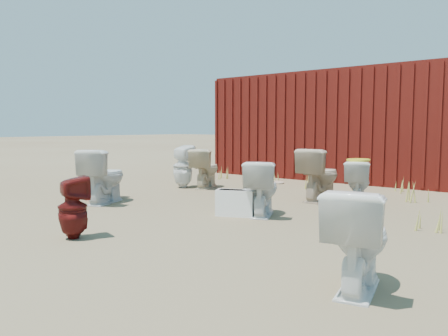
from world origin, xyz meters
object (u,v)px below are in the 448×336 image
Objects in this scene: toilet_front_c at (262,188)px; loose_tank at (235,203)px; toilet_front_e at (358,239)px; shipping_container at (348,126)px; toilet_back_a at (183,167)px; toilet_back_beige_left at (206,168)px; toilet_front_pink at (103,178)px; toilet_back_e at (253,191)px; toilet_back_yellowlid at (358,182)px; toilet_back_beige_right at (320,175)px; toilet_front_maroon at (73,208)px; toilet_front_a at (104,176)px.

toilet_front_c is 0.41m from loose_tank.
shipping_container is at bearing -78.46° from toilet_front_e.
toilet_back_beige_left is at bearing -149.61° from toilet_back_a.
toilet_front_c is at bearing -165.34° from toilet_front_pink.
toilet_back_beige_left is (0.36, 0.26, -0.03)m from toilet_back_a.
toilet_back_beige_left is 1.17× the size of toilet_back_e.
toilet_back_a is (-2.71, 1.27, 0.05)m from toilet_front_c.
loose_tank is (2.51, 0.28, -0.17)m from toilet_front_pink.
toilet_front_c reaches higher than toilet_back_yellowlid.
toilet_back_beige_left is 2.77m from loose_tank.
toilet_front_c is at bearing -114.35° from toilet_back_e.
loose_tank is (-0.25, -0.25, -0.19)m from toilet_front_c.
toilet_front_c is 0.97× the size of toilet_back_beige_left.
toilet_back_beige_right is 1.85m from loose_tank.
shipping_container is 9.01× the size of toilet_back_yellowlid.
toilet_front_pink is at bearing -25.46° from toilet_front_maroon.
toilet_front_c is (0.97, -5.00, -0.83)m from shipping_container.
toilet_front_c is at bearing 50.81° from toilet_back_yellowlid.
toilet_front_c is 0.89× the size of toilet_back_a.
toilet_front_maroon is (1.91, -1.73, -0.01)m from toilet_front_pink.
toilet_front_pink is 0.83× the size of toilet_back_beige_right.
toilet_front_maroon is 2.94m from toilet_front_e.
shipping_container is 4.19m from toilet_back_a.
shipping_container reaches higher than toilet_front_pink.
toilet_front_pink is at bearing 59.70° from toilet_back_beige_left.
toilet_back_beige_right is 0.60m from toilet_back_yellowlid.
toilet_back_beige_right is (-1.99, 3.34, 0.05)m from toilet_front_e.
toilet_front_pink is 2.58m from toilet_front_maroon.
toilet_front_pink reaches higher than toilet_back_yellowlid.
toilet_back_yellowlid is (3.41, 2.19, -0.01)m from toilet_front_pink.
toilet_back_beige_left is at bearing -111.80° from shipping_container.
toilet_front_a is 1.29× the size of toilet_back_e.
toilet_back_beige_left reaches higher than toilet_back_e.
toilet_front_e is 0.91× the size of toilet_back_a.
shipping_container is 3.82m from toilet_back_yellowlid.
shipping_container is 5.40m from loose_tank.
toilet_front_maroon is (1.59, -1.53, -0.09)m from toilet_front_a.
toilet_front_maroon is at bearing -89.09° from shipping_container.
toilet_front_c is at bearing 127.79° from toilet_back_beige_left.
toilet_front_maroon is 1.00× the size of toilet_back_yellowlid.
loose_tank is (-0.90, -1.91, -0.16)m from toilet_back_yellowlid.
toilet_back_beige_right is (2.77, 0.28, 0.01)m from toilet_back_a.
toilet_back_e is (0.77, 2.19, -0.01)m from toilet_front_maroon.
toilet_front_c is at bearing 21.03° from loose_tank.
toilet_back_beige_right reaches higher than toilet_front_e.
toilet_back_yellowlid is at bearing -179.60° from toilet_back_a.
shipping_container is at bearing -54.29° from toilet_back_e.
toilet_front_c is at bearing 174.52° from toilet_front_a.
toilet_front_e is at bearing 141.13° from toilet_back_a.
toilet_front_c is 2.81m from toilet_back_beige_left.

